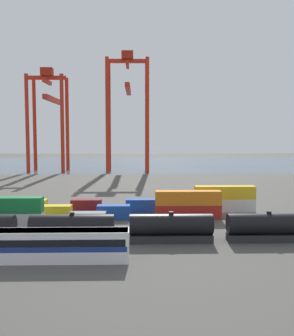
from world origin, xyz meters
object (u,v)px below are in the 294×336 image
(shipping_container_17, at_px, (156,205))
(shipping_container_2, at_px, (6,220))
(shipping_container_9, at_px, (114,212))
(shipping_container_16, at_px, (86,206))
(freight_tank_row, at_px, (72,228))
(gantry_crane_west, at_px, (49,109))
(gantry_crane_central, at_px, (128,100))

(shipping_container_17, bearing_deg, shipping_container_2, -152.61)
(shipping_container_17, bearing_deg, shipping_container_9, -140.74)
(shipping_container_16, relative_size, shipping_container_17, 0.50)
(shipping_container_2, relative_size, shipping_container_9, 2.00)
(freight_tank_row, relative_size, shipping_container_17, 5.72)
(shipping_container_16, bearing_deg, gantry_crane_west, 106.44)
(shipping_container_9, xyz_separation_m, shipping_container_16, (-5.85, 6.63, 0.00))
(shipping_container_2, bearing_deg, shipping_container_9, 20.76)
(freight_tank_row, bearing_deg, shipping_container_2, 143.65)
(shipping_container_9, bearing_deg, gantry_crane_central, 89.69)
(shipping_container_17, bearing_deg, gantry_crane_west, 114.15)
(shipping_container_16, xyz_separation_m, shipping_container_17, (13.96, 0.00, 0.00))
(shipping_container_9, bearing_deg, shipping_container_16, 131.40)
(shipping_container_9, bearing_deg, shipping_container_2, -159.24)
(freight_tank_row, height_order, shipping_container_16, freight_tank_row)
(freight_tank_row, xyz_separation_m, gantry_crane_central, (5.57, 113.39, 27.78))
(freight_tank_row, bearing_deg, shipping_container_9, 72.28)
(shipping_container_9, height_order, shipping_container_16, same)
(freight_tank_row, distance_m, gantry_crane_west, 119.17)
(shipping_container_16, height_order, gantry_crane_west, gantry_crane_west)
(freight_tank_row, height_order, shipping_container_2, freight_tank_row)
(shipping_container_9, xyz_separation_m, gantry_crane_west, (-32.69, 97.63, 24.76))
(shipping_container_9, bearing_deg, freight_tank_row, -107.72)
(shipping_container_17, height_order, gantry_crane_west, gantry_crane_west)
(freight_tank_row, relative_size, gantry_crane_west, 1.62)
(shipping_container_9, height_order, shipping_container_17, same)
(shipping_container_2, relative_size, gantry_crane_central, 0.24)
(gantry_crane_west, bearing_deg, gantry_crane_central, -0.05)
(gantry_crane_west, bearing_deg, shipping_container_16, -73.56)
(shipping_container_17, bearing_deg, freight_tank_row, -120.41)
(shipping_container_2, xyz_separation_m, shipping_container_9, (17.49, 6.63, 0.00))
(shipping_container_16, distance_m, gantry_crane_west, 98.06)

